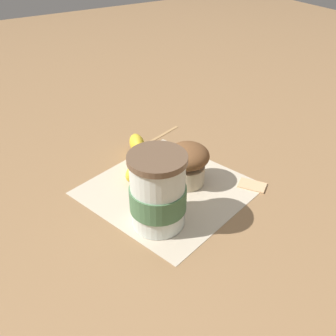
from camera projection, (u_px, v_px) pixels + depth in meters
name	position (u px, v px, depth m)	size (l,w,h in m)	color
ground_plane	(168.00, 190.00, 0.73)	(3.00, 3.00, 0.00)	#936D47
paper_napkin	(168.00, 189.00, 0.73)	(0.27, 0.27, 0.00)	beige
coffee_cup	(158.00, 192.00, 0.62)	(0.09, 0.09, 0.13)	silver
muffin	(188.00, 162.00, 0.72)	(0.08, 0.08, 0.08)	beige
banana	(140.00, 157.00, 0.78)	(0.15, 0.10, 0.04)	gold
sugar_packet	(252.00, 185.00, 0.73)	(0.05, 0.03, 0.01)	#E0B27F
wooden_stirrer	(162.00, 135.00, 0.90)	(0.11, 0.01, 0.00)	tan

